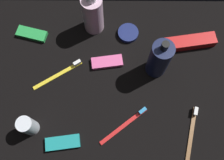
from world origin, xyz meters
TOP-DOWN VIEW (x-y plane):
  - ground_plane at (0.00, 0.00)cm, footprint 84.00×64.00cm
  - lotion_bottle at (14.31, 5.22)cm, footprint 6.65×6.65cm
  - bodywash_bottle at (-6.59, 21.18)cm, footprint 6.81×6.81cm
  - deodorant_stick at (-25.00, -14.97)cm, footprint 4.66×4.66cm
  - toothbrush_yellow at (-17.28, 3.12)cm, footprint 15.90×10.55cm
  - toothbrush_brown at (24.63, -15.84)cm, footprint 5.38×17.78cm
  - toothbrush_red at (4.43, -13.49)cm, footprint 14.98×11.95cm
  - toothpaste_box_red at (26.29, 14.29)cm, footprint 18.07×7.05cm
  - snack_bar_green at (-28.40, 17.56)cm, footprint 11.06×6.44cm
  - snack_bar_pink at (-1.89, 7.12)cm, footprint 10.86×5.42cm
  - snack_bar_teal at (-15.02, -19.46)cm, footprint 10.85×5.38cm
  - cream_tin_left at (5.34, 18.12)cm, footprint 7.18×7.18cm

SIDE VIEW (x-z plane):
  - ground_plane at x=0.00cm, z-range -1.20..0.00cm
  - toothbrush_yellow at x=-17.28cm, z-range -0.44..1.66cm
  - toothbrush_brown at x=24.63cm, z-range -0.44..1.66cm
  - toothbrush_red at x=4.43cm, z-range -0.44..1.66cm
  - snack_bar_green at x=-28.40cm, z-range 0.00..1.50cm
  - snack_bar_pink at x=-1.89cm, z-range 0.00..1.50cm
  - snack_bar_teal at x=-15.02cm, z-range 0.00..1.50cm
  - cream_tin_left at x=5.34cm, z-range 0.00..1.52cm
  - toothpaste_box_red at x=26.29cm, z-range 0.00..3.20cm
  - deodorant_stick at x=-25.00cm, z-range 0.00..8.71cm
  - lotion_bottle at x=14.31cm, z-range -1.22..17.20cm
  - bodywash_bottle at x=-6.59cm, z-range -0.83..16.84cm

